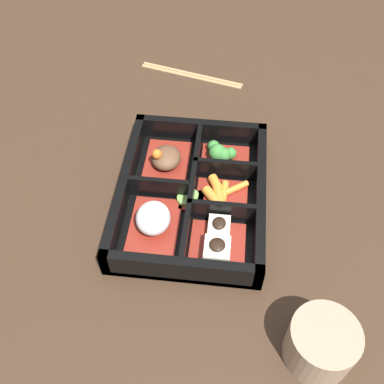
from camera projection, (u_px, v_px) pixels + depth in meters
The scene contains 11 objects.
ground_plane at pixel (192, 202), 0.73m from camera, with size 3.00×3.00×0.00m, color #382619.
bento_base at pixel (192, 200), 0.73m from camera, with size 0.29×0.23×0.01m.
bento_rim at pixel (193, 192), 0.71m from camera, with size 0.29×0.23×0.05m.
bowl_rice at pixel (153, 221), 0.67m from camera, with size 0.11×0.08×0.05m.
bowl_stew at pixel (166, 160), 0.76m from camera, with size 0.11×0.08×0.04m.
bowl_tofu at pixel (218, 242), 0.66m from camera, with size 0.08×0.08×0.04m.
bowl_carrots at pixel (221, 194), 0.72m from camera, with size 0.07×0.08×0.02m.
bowl_greens at pixel (222, 154), 0.77m from camera, with size 0.06×0.08×0.04m.
bowl_pickles at pixel (188, 199), 0.72m from camera, with size 0.04×0.04×0.01m.
tea_cup at pixel (321, 343), 0.55m from camera, with size 0.09×0.09×0.07m.
chopsticks at pixel (192, 74), 0.94m from camera, with size 0.07×0.22×0.01m.
Camera 1 is at (-0.45, -0.05, 0.58)m, focal length 42.00 mm.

